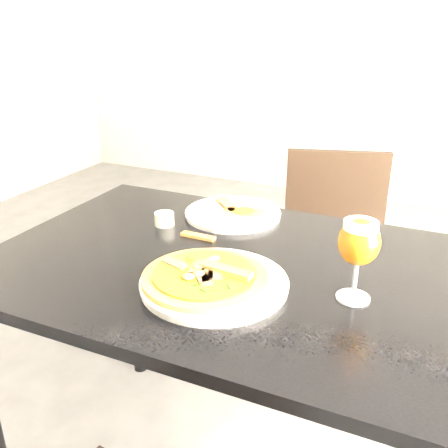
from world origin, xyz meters
The scene contains 9 objects.
dining_table centered at (0.10, 0.22, 0.66)m, with size 1.20×0.81×0.75m.
chair_far centered at (0.22, 0.90, 0.47)m, with size 0.49×0.49×0.85m.
plate_main centered at (0.12, 0.09, 0.76)m, with size 0.33×0.33×0.02m, color white.
pizza centered at (0.10, 0.08, 0.78)m, with size 0.28×0.28×0.03m.
plate_second centered at (-0.01, 0.49, 0.76)m, with size 0.28×0.28×0.02m, color white.
crust_scraps centered at (0.01, 0.49, 0.77)m, with size 0.19×0.15×0.02m.
loose_crust centered at (-0.04, 0.31, 0.75)m, with size 0.10×0.02×0.01m, color #9B5D25.
sauce_cup centered at (-0.16, 0.35, 0.77)m, with size 0.06×0.06×0.04m.
beer_glass centered at (0.41, 0.16, 0.88)m, with size 0.09×0.09×0.18m.
Camera 1 is at (0.54, -0.79, 1.30)m, focal length 40.00 mm.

